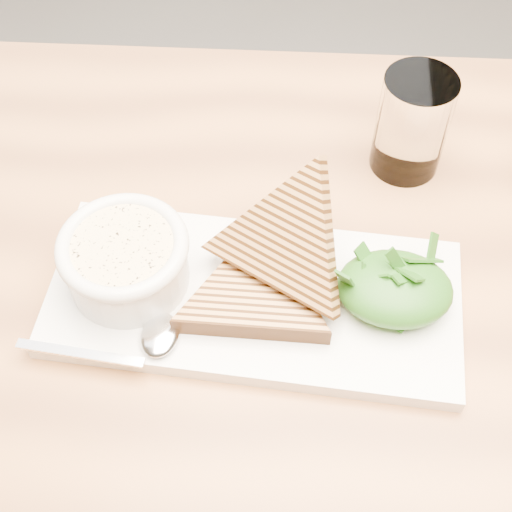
# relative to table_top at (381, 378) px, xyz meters

# --- Properties ---
(floor) EXTENTS (6.00, 6.00, 0.00)m
(floor) POSITION_rel_table_top_xyz_m (0.07, 0.17, -0.73)
(floor) COLOR #605C56
(floor) RESTS_ON ground
(table_top) EXTENTS (1.37, 0.94, 0.04)m
(table_top) POSITION_rel_table_top_xyz_m (0.00, 0.00, 0.00)
(table_top) COLOR #A86B3A
(table_top) RESTS_ON ground
(platter) EXTENTS (0.40, 0.19, 0.02)m
(platter) POSITION_rel_table_top_xyz_m (-0.12, 0.06, 0.03)
(platter) COLOR white
(platter) RESTS_ON table_top
(soup_bowl) EXTENTS (0.11, 0.11, 0.05)m
(soup_bowl) POSITION_rel_table_top_xyz_m (-0.25, 0.07, 0.06)
(soup_bowl) COLOR white
(soup_bowl) RESTS_ON platter
(soup) EXTENTS (0.10, 0.10, 0.01)m
(soup) POSITION_rel_table_top_xyz_m (-0.25, 0.07, 0.09)
(soup) COLOR #FBDA99
(soup) RESTS_ON soup_bowl
(bowl_rim) EXTENTS (0.12, 0.12, 0.01)m
(bowl_rim) POSITION_rel_table_top_xyz_m (-0.25, 0.07, 0.09)
(bowl_rim) COLOR white
(bowl_rim) RESTS_ON soup_bowl
(sandwich_flat) EXTENTS (0.17, 0.17, 0.02)m
(sandwich_flat) POSITION_rel_table_top_xyz_m (-0.12, 0.05, 0.05)
(sandwich_flat) COLOR #BB8249
(sandwich_flat) RESTS_ON platter
(sandwich_lean) EXTENTS (0.23, 0.24, 0.19)m
(sandwich_lean) POSITION_rel_table_top_xyz_m (-0.10, 0.08, 0.09)
(sandwich_lean) COLOR #BB8249
(sandwich_lean) RESTS_ON sandwich_flat
(salad_base) EXTENTS (0.11, 0.08, 0.04)m
(salad_base) POSITION_rel_table_top_xyz_m (0.00, 0.06, 0.06)
(salad_base) COLOR #133E0D
(salad_base) RESTS_ON platter
(arugula_pile) EXTENTS (0.11, 0.10, 0.05)m
(arugula_pile) POSITION_rel_table_top_xyz_m (0.00, 0.06, 0.06)
(arugula_pile) COLOR #306F1C
(arugula_pile) RESTS_ON platter
(spoon_bowl) EXTENTS (0.04, 0.05, 0.01)m
(spoon_bowl) POSITION_rel_table_top_xyz_m (-0.20, 0.00, 0.04)
(spoon_bowl) COLOR silver
(spoon_bowl) RESTS_ON platter
(spoon_handle) EXTENTS (0.12, 0.02, 0.00)m
(spoon_handle) POSITION_rel_table_top_xyz_m (-0.27, -0.02, 0.04)
(spoon_handle) COLOR silver
(spoon_handle) RESTS_ON platter
(glass_near) EXTENTS (0.08, 0.08, 0.12)m
(glass_near) POSITION_rel_table_top_xyz_m (0.02, 0.26, 0.08)
(glass_near) COLOR white
(glass_near) RESTS_ON table_top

